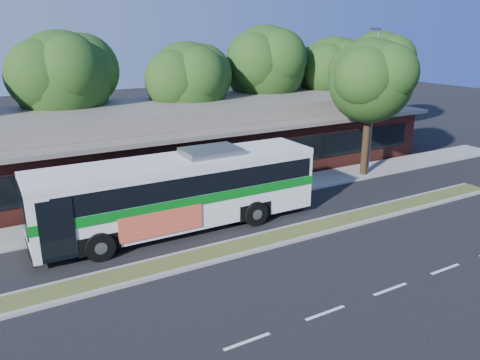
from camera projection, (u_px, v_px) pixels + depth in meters
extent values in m
plane|color=black|center=(305.00, 238.00, 20.98)|extent=(120.00, 120.00, 0.00)
cube|color=#4D5624|center=(297.00, 232.00, 21.45)|extent=(26.00, 1.10, 0.15)
cube|color=gray|center=(236.00, 196.00, 26.25)|extent=(44.00, 2.60, 0.12)
cube|color=#56221B|center=(187.00, 145.00, 31.24)|extent=(32.00, 10.00, 3.20)
cube|color=slate|center=(187.00, 120.00, 30.72)|extent=(33.20, 11.20, 0.24)
cube|color=slate|center=(186.00, 110.00, 30.52)|extent=(30.00, 8.00, 1.00)
cube|color=black|center=(222.00, 161.00, 27.05)|extent=(30.00, 0.06, 1.60)
cylinder|color=slate|center=(373.00, 105.00, 29.11)|extent=(0.16, 0.16, 9.00)
cube|color=slate|center=(375.00, 29.00, 27.55)|extent=(0.90, 0.18, 0.14)
cylinder|color=black|center=(69.00, 141.00, 30.26)|extent=(0.44, 0.44, 4.20)
sphere|color=#153913|center=(62.00, 80.00, 29.07)|extent=(6.00, 6.00, 6.00)
sphere|color=#153913|center=(82.00, 70.00, 29.94)|extent=(4.68, 4.68, 4.68)
cylinder|color=black|center=(189.00, 134.00, 33.28)|extent=(0.44, 0.44, 3.78)
sphere|color=#153913|center=(187.00, 83.00, 32.19)|extent=(5.60, 5.60, 5.60)
sphere|color=#153913|center=(201.00, 75.00, 33.00)|extent=(4.37, 4.37, 4.37)
cylinder|color=black|center=(264.00, 119.00, 37.32)|extent=(0.44, 0.44, 4.41)
sphere|color=#153913|center=(265.00, 66.00, 36.08)|extent=(6.20, 6.20, 6.20)
sphere|color=#153913|center=(277.00, 59.00, 36.98)|extent=(4.84, 4.84, 4.84)
cylinder|color=black|center=(331.00, 117.00, 39.41)|extent=(0.44, 0.44, 3.86)
sphere|color=#153913|center=(333.00, 73.00, 38.30)|extent=(5.80, 5.80, 5.80)
sphere|color=#153913|center=(342.00, 66.00, 39.13)|extent=(4.52, 4.52, 4.52)
cylinder|color=black|center=(374.00, 109.00, 43.04)|extent=(0.44, 0.44, 4.12)
sphere|color=#153913|center=(378.00, 66.00, 41.87)|extent=(6.00, 6.00, 6.00)
sphere|color=#153913|center=(385.00, 59.00, 42.73)|extent=(4.68, 4.68, 4.68)
cube|color=white|center=(179.00, 191.00, 21.45)|extent=(13.13, 2.85, 3.02)
cube|color=black|center=(185.00, 177.00, 21.42)|extent=(12.08, 2.90, 0.90)
cube|color=white|center=(178.00, 162.00, 21.03)|extent=(13.15, 2.87, 0.28)
cube|color=#046E15|center=(179.00, 193.00, 21.47)|extent=(13.19, 2.92, 0.42)
cube|color=black|center=(22.00, 209.00, 18.25)|extent=(0.08, 2.45, 1.87)
cube|color=black|center=(296.00, 158.00, 24.31)|extent=(0.08, 2.29, 1.21)
cube|color=#E35343|center=(162.00, 223.00, 19.83)|extent=(3.72, 0.07, 1.09)
cube|color=slate|center=(211.00, 151.00, 21.71)|extent=(2.63, 1.76, 0.33)
cylinder|color=black|center=(100.00, 247.00, 18.80)|extent=(1.20, 0.40, 1.20)
cylinder|color=black|center=(85.00, 223.00, 21.08)|extent=(1.20, 0.40, 1.20)
cylinder|color=black|center=(255.00, 213.00, 22.24)|extent=(1.20, 0.40, 1.20)
cylinder|color=black|center=(228.00, 196.00, 24.51)|extent=(1.20, 0.40, 1.20)
cylinder|color=black|center=(366.00, 142.00, 29.40)|extent=(0.44, 0.44, 4.46)
sphere|color=#153913|center=(371.00, 81.00, 28.26)|extent=(5.08, 5.08, 5.08)
sphere|color=#153913|center=(380.00, 73.00, 28.99)|extent=(3.96, 3.96, 3.96)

